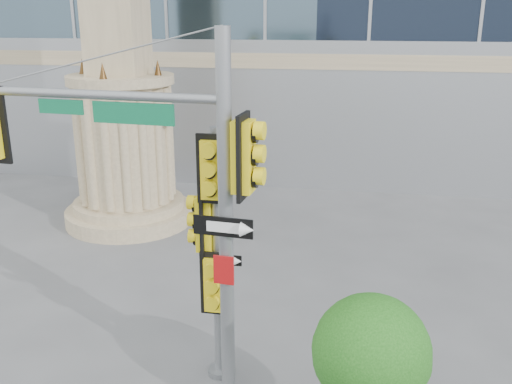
# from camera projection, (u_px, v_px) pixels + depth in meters

# --- Properties ---
(monument) EXTENTS (4.40, 4.40, 16.60)m
(monument) POSITION_uv_depth(u_px,v_px,m) (119.00, 61.00, 18.48)
(monument) COLOR tan
(monument) RESTS_ON ground
(main_signal_pole) EXTENTS (5.30, 0.95, 6.86)m
(main_signal_pole) POSITION_uv_depth(u_px,v_px,m) (157.00, 182.00, 9.86)
(main_signal_pole) COLOR slate
(main_signal_pole) RESTS_ON ground
(secondary_signal_pole) EXTENTS (0.87, 0.65, 5.11)m
(secondary_signal_pole) POSITION_uv_depth(u_px,v_px,m) (213.00, 239.00, 10.66)
(secondary_signal_pole) COLOR slate
(secondary_signal_pole) RESTS_ON ground
(street_tree) EXTENTS (1.89, 1.85, 2.95)m
(street_tree) POSITION_uv_depth(u_px,v_px,m) (373.00, 357.00, 8.87)
(street_tree) COLOR tan
(street_tree) RESTS_ON ground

